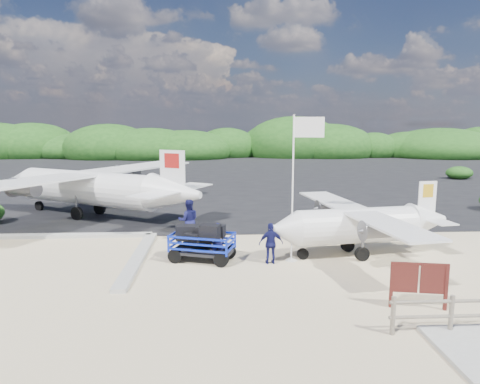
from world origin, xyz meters
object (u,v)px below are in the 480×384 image
object	(u,v)px
baggage_cart	(203,261)
aircraft_large	(388,185)
signboard	(417,308)
crew_c	(271,243)
crew_a	(217,242)
aircraft_small	(155,177)
flagpole	(291,260)
crew_b	(189,220)

from	to	relation	value
baggage_cart	aircraft_large	size ratio (longest dim) A/B	0.15
signboard	crew_c	distance (m)	5.68
signboard	crew_a	xyz separation A→B (m)	(-5.73, 4.69, 0.75)
baggage_cart	signboard	xyz separation A→B (m)	(6.31, -4.69, 0.00)
aircraft_large	aircraft_small	world-z (taller)	aircraft_large
baggage_cart	aircraft_small	bearing A→B (deg)	119.91
flagpole	crew_a	size ratio (longest dim) A/B	3.73
crew_b	aircraft_large	distance (m)	23.52
flagpole	crew_b	size ratio (longest dim) A/B	2.92
flagpole	signboard	distance (m)	5.38
baggage_cart	aircraft_large	bearing A→B (deg)	70.33
crew_c	aircraft_large	distance (m)	24.16
aircraft_large	aircraft_small	distance (m)	22.22
signboard	aircraft_small	bearing A→B (deg)	121.53
crew_c	aircraft_large	world-z (taller)	aircraft_large
aircraft_large	baggage_cart	bearing A→B (deg)	82.05
flagpole	baggage_cart	bearing A→B (deg)	177.58
signboard	aircraft_small	size ratio (longest dim) A/B	0.22
baggage_cart	flagpole	distance (m)	3.45
flagpole	aircraft_large	size ratio (longest dim) A/B	0.33
signboard	aircraft_small	world-z (taller)	aircraft_small
flagpole	crew_c	world-z (taller)	flagpole
flagpole	aircraft_large	world-z (taller)	flagpole
crew_b	signboard	bearing A→B (deg)	126.76
baggage_cart	crew_a	xyz separation A→B (m)	(0.58, -0.00, 0.75)
crew_b	flagpole	bearing A→B (deg)	137.67
crew_c	signboard	bearing A→B (deg)	129.12
crew_a	crew_c	distance (m)	2.08
flagpole	aircraft_large	xyz separation A→B (m)	(11.98, 20.15, 0.00)
flagpole	crew_b	xyz separation A→B (m)	(-4.16, 3.06, 0.96)
signboard	crew_c	xyz separation A→B (m)	(-3.71, 4.23, 0.79)
crew_c	aircraft_small	xyz separation A→B (m)	(-8.30, 27.37, -0.79)
crew_a	crew_c	bearing A→B (deg)	170.36
crew_b	aircraft_small	xyz separation A→B (m)	(-4.98, 23.99, -0.96)
crew_b	baggage_cart	bearing A→B (deg)	97.78
aircraft_large	crew_c	bearing A→B (deg)	87.63
aircraft_small	crew_c	bearing A→B (deg)	98.26
baggage_cart	aircraft_large	world-z (taller)	aircraft_large
flagpole	aircraft_small	size ratio (longest dim) A/B	0.72
signboard	crew_a	world-z (taller)	crew_a
crew_b	aircraft_small	size ratio (longest dim) A/B	0.25
crew_a	aircraft_large	size ratio (longest dim) A/B	0.09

